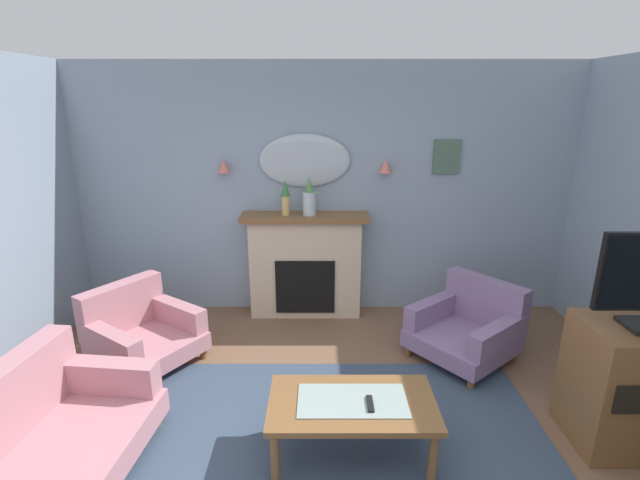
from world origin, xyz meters
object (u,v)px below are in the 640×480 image
framed_picture (447,157)px  armchair_near_fireplace (469,326)px  potted_plant_small_fern (119,313)px  wall_sconce_left (224,166)px  wall_mirror (305,161)px  coffee_table (353,408)px  tv_remote (371,404)px  mantel_vase_left (286,196)px  wall_sconce_right (386,166)px  floral_couch (17,465)px  armchair_by_coffee_table (141,330)px  mantel_vase_centre (310,199)px  fireplace (306,266)px  tv_cabinet (636,385)px

framed_picture → armchair_near_fireplace: framed_picture is taller
framed_picture → potted_plant_small_fern: bearing=-168.6°
wall_sconce_left → framed_picture: 2.35m
wall_mirror → armchair_near_fireplace: 2.33m
coffee_table → tv_remote: (0.11, -0.05, 0.07)m
mantel_vase_left → wall_sconce_right: bearing=6.5°
wall_mirror → potted_plant_small_fern: size_ratio=1.87×
wall_sconce_right → potted_plant_small_fern: (-2.73, -0.62, -1.40)m
armchair_near_fireplace → floral_couch: bearing=-151.3°
mantel_vase_left → tv_remote: bearing=-72.7°
wall_mirror → potted_plant_small_fern: wall_mirror is taller
wall_sconce_right → coffee_table: (-0.48, -2.26, -1.28)m
armchair_by_coffee_table → mantel_vase_centre: bearing=31.5°
fireplace → coffee_table: bearing=-80.3°
framed_picture → armchair_by_coffee_table: bearing=-159.4°
armchair_near_fireplace → potted_plant_small_fern: armchair_near_fireplace is taller
wall_sconce_right → wall_mirror: bearing=176.6°
fireplace → mantel_vase_left: mantel_vase_left is taller
tv_cabinet → wall_mirror: bearing=137.3°
armchair_near_fireplace → armchair_by_coffee_table: same height
framed_picture → coffee_table: framed_picture is taller
wall_mirror → coffee_table: wall_mirror is taller
armchair_near_fireplace → armchair_by_coffee_table: bearing=-178.2°
mantel_vase_left → framed_picture: framed_picture is taller
wall_sconce_right → floral_couch: 3.87m
fireplace → wall_mirror: 1.15m
mantel_vase_left → framed_picture: bearing=6.0°
tv_cabinet → potted_plant_small_fern: (-4.22, 1.48, -0.19)m
coffee_table → armchair_near_fireplace: 1.76m
mantel_vase_centre → armchair_near_fireplace: mantel_vase_centre is taller
mantel_vase_left → wall_mirror: wall_mirror is taller
coffee_table → tv_cabinet: tv_cabinet is taller
framed_picture → mantel_vase_centre: bearing=-172.9°
floral_couch → tv_cabinet: bearing=8.5°
floral_couch → tv_cabinet: 3.97m
wall_sconce_right → coffee_table: bearing=-101.9°
wall_sconce_left → wall_sconce_right: same height
framed_picture → tv_cabinet: 2.66m
coffee_table → armchair_by_coffee_table: bearing=147.1°
wall_sconce_right → framed_picture: bearing=5.3°
tv_remote → armchair_by_coffee_table: size_ratio=0.14×
wall_sconce_left → tv_cabinet: wall_sconce_left is taller
wall_mirror → armchair_near_fireplace: (1.55, -1.01, -1.40)m
tv_remote → wall_sconce_left: bearing=120.0°
wall_sconce_left → armchair_near_fireplace: 2.92m
mantel_vase_left → tv_remote: 2.47m
coffee_table → floral_couch: floral_couch is taller
tv_remote → armchair_near_fireplace: bearing=51.5°
wall_sconce_left → armchair_near_fireplace: size_ratio=0.12×
fireplace → mantel_vase_centre: mantel_vase_centre is taller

